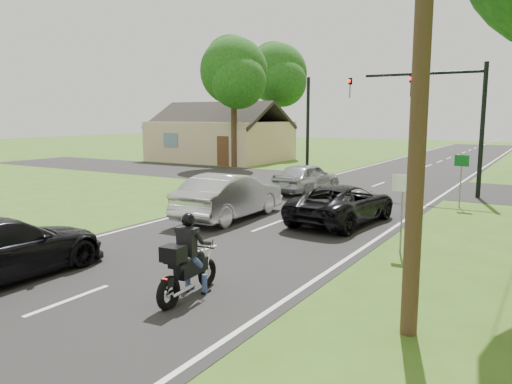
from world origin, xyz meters
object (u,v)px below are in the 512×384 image
silver_suv (307,178)px  sign_green (461,168)px  utility_pole_near (423,23)px  sign_white (402,194)px  motorcycle_rider (187,265)px  dark_suv (343,204)px  traffic_signal (440,105)px  silver_sedan (230,196)px  dark_car_behind (0,248)px

silver_suv → sign_green: 7.04m
utility_pole_near → sign_white: utility_pole_near is taller
silver_suv → motorcycle_rider: bearing=111.3°
sign_white → dark_suv: bearing=134.7°
dark_suv → traffic_signal: bearing=-94.4°
silver_sedan → utility_pole_near: 11.07m
traffic_signal → sign_green: traffic_signal is taller
sign_white → utility_pole_near: bearing=-73.2°
motorcycle_rider → dark_car_behind: motorcycle_rider is taller
dark_car_behind → sign_white: 9.91m
motorcycle_rider → traffic_signal: size_ratio=0.32×
silver_suv → sign_green: bearing=-177.9°
motorcycle_rider → sign_white: sign_white is taller
sign_green → dark_car_behind: bearing=-116.0°
dark_car_behind → traffic_signal: bearing=-108.3°
dark_suv → dark_car_behind: 10.59m
dark_suv → traffic_signal: size_ratio=0.76×
silver_sedan → sign_green: bearing=-136.4°
motorcycle_rider → sign_green: 13.97m
traffic_signal → utility_pole_near: bearing=-79.9°
dark_car_behind → utility_pole_near: size_ratio=0.49×
sign_green → dark_suv: bearing=-119.4°
silver_sedan → sign_green: size_ratio=2.32×
silver_suv → traffic_signal: size_ratio=0.66×
sign_white → dark_car_behind: bearing=-135.7°
motorcycle_rider → silver_suv: 14.58m
traffic_signal → sign_green: size_ratio=3.00×
silver_suv → sign_white: sign_white is taller
traffic_signal → sign_green: bearing=-62.6°
silver_sedan → dark_car_behind: size_ratio=1.00×
sign_green → silver_suv: bearing=176.8°
silver_suv → utility_pole_near: 16.32m
sign_white → motorcycle_rider: bearing=-116.2°
traffic_signal → silver_sedan: bearing=-118.0°
silver_sedan → silver_suv: bearing=-88.7°
dark_suv → silver_sedan: (-3.74, -1.38, 0.14)m
dark_suv → dark_car_behind: bearing=71.0°
dark_car_behind → silver_suv: bearing=-91.7°
dark_suv → traffic_signal: traffic_signal is taller
silver_sedan → dark_car_behind: silver_sedan is taller
silver_suv → utility_pole_near: bearing=127.1°
dark_car_behind → utility_pole_near: (8.57, 1.91, 4.36)m
dark_suv → utility_pole_near: size_ratio=0.48×
dark_suv → utility_pole_near: utility_pole_near is taller
silver_sedan → dark_car_behind: bearing=84.9°
utility_pole_near → sign_green: utility_pole_near is taller
silver_sedan → sign_green: 9.43m
motorcycle_rider → sign_white: 6.33m
traffic_signal → sign_white: (1.36, -11.02, -2.54)m
utility_pole_near → silver_suv: bearing=121.7°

